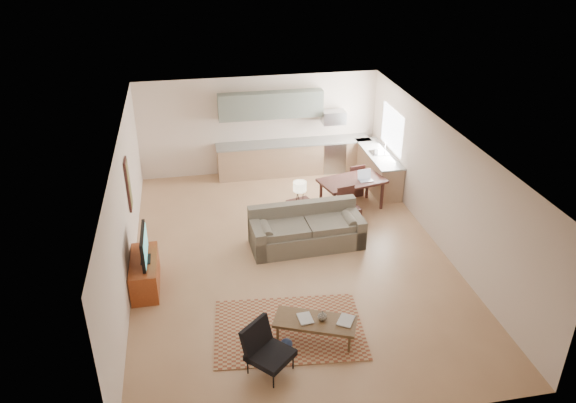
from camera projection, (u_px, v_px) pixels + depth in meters
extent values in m
plane|color=tan|center=(291.00, 256.00, 11.94)|extent=(9.00, 9.00, 0.00)
plane|color=white|center=(291.00, 137.00, 10.69)|extent=(9.00, 9.00, 0.00)
plane|color=beige|center=(259.00, 125.00, 15.24)|extent=(6.50, 0.00, 6.50)
plane|color=beige|center=(356.00, 353.00, 7.39)|extent=(6.50, 0.00, 6.50)
plane|color=beige|center=(125.00, 214.00, 10.78)|extent=(0.00, 9.00, 9.00)
plane|color=beige|center=(442.00, 186.00, 11.85)|extent=(0.00, 9.00, 9.00)
cube|color=#A5A8AD|center=(332.00, 155.00, 15.71)|extent=(0.62, 0.62, 0.90)
cube|color=#A5A8AD|center=(334.00, 117.00, 15.22)|extent=(0.62, 0.40, 0.35)
cube|color=slate|center=(271.00, 105.00, 14.86)|extent=(2.80, 0.34, 0.70)
cube|color=white|center=(392.00, 129.00, 14.37)|extent=(0.02, 1.40, 1.05)
cube|color=brown|center=(289.00, 329.00, 9.83)|extent=(2.75, 2.03, 0.02)
imported|color=maroon|center=(299.00, 320.00, 9.41)|extent=(0.28, 0.34, 0.03)
imported|color=navy|center=(339.00, 319.00, 9.44)|extent=(0.55, 0.55, 0.03)
imported|color=black|center=(322.00, 315.00, 9.41)|extent=(0.24, 0.24, 0.17)
imported|color=beige|center=(376.00, 150.00, 14.51)|extent=(0.11, 0.11, 0.19)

